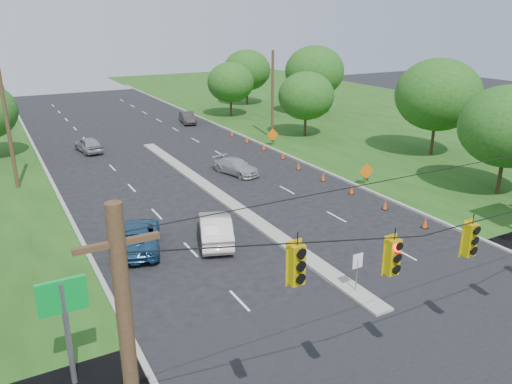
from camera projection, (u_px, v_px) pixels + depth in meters
ground at (461, 369)px, 18.18m from camera, size 160.00×160.00×0.00m
grass_right at (506, 150)px, 48.29m from camera, size 40.00×160.00×0.06m
cross_street at (461, 369)px, 18.18m from camera, size 160.00×14.00×0.02m
curb_left at (52, 183)px, 38.46m from camera, size 0.25×110.00×0.16m
curb_right at (277, 152)px, 47.58m from camera, size 0.25×110.00×0.16m
median at (220, 197)px, 35.57m from camera, size 1.00×34.00×0.18m
median_sign at (357, 266)px, 22.66m from camera, size 0.55×0.06×2.05m
signal_span at (507, 258)px, 15.68m from camera, size 25.60×0.32×9.00m
utility_pole_far_left at (8, 129)px, 35.88m from camera, size 0.28×0.28×9.00m
utility_pole_far_right at (272, 95)px, 51.31m from camera, size 0.28×0.28×9.00m
cone_1 at (473, 245)px, 27.34m from camera, size 0.32×0.32×0.70m
cone_2 at (425, 223)px, 30.24m from camera, size 0.32×0.32×0.70m
cone_3 at (385, 205)px, 33.14m from camera, size 0.32×0.32×0.70m
cone_4 at (352, 190)px, 36.04m from camera, size 0.32×0.32×0.70m
cone_5 at (323, 177)px, 38.93m from camera, size 0.32×0.32×0.70m
cone_6 at (298, 166)px, 41.83m from camera, size 0.32×0.32×0.70m
cone_7 at (283, 155)px, 45.00m from camera, size 0.32×0.32×0.70m
cone_8 at (264, 147)px, 47.90m from camera, size 0.32×0.32×0.70m
cone_9 at (247, 139)px, 50.80m from camera, size 0.32×0.32×0.70m
cone_10 at (232, 133)px, 53.70m from camera, size 0.32×0.32×0.70m
work_sign_1 at (366, 172)px, 37.60m from camera, size 1.27×0.58×1.37m
work_sign_2 at (273, 135)px, 49.19m from camera, size 1.27×0.58×1.37m
tree_7 at (508, 126)px, 34.60m from camera, size 6.72×6.72×7.84m
tree_8 at (438, 95)px, 44.48m from camera, size 7.56×7.56×8.82m
tree_9 at (306, 96)px, 52.12m from camera, size 5.88×5.88×6.86m
tree_10 at (315, 71)px, 63.60m from camera, size 7.56×7.56×8.82m
tree_11 at (247, 70)px, 71.11m from camera, size 6.72×6.72×7.84m
tree_12 at (231, 82)px, 62.81m from camera, size 5.88×5.88×6.86m
white_sedan at (215, 228)px, 28.28m from camera, size 3.31×5.23×1.63m
blue_pickup at (136, 236)px, 27.43m from camera, size 3.98×5.85×1.49m
silver_car_far at (236, 166)px, 40.62m from camera, size 2.88×4.65×1.26m
silver_car_oncoming at (88, 144)px, 47.21m from camera, size 2.22×4.42×1.45m
dark_car_receding at (188, 118)px, 60.02m from camera, size 2.16×4.33×1.36m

